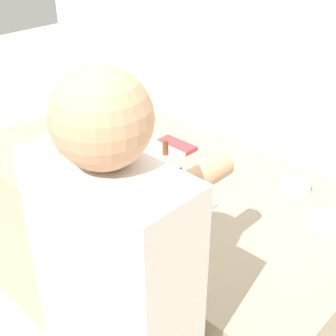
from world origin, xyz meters
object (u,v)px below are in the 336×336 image
(decorative_tree, at_px, (91,107))
(candy_bowl_far_right, at_px, (95,99))
(gingerbread_house, at_px, (152,175))
(candy_bowl_center_rear, at_px, (296,185))
(baking_tray, at_px, (152,198))
(candy_bowl_front_corner, at_px, (324,220))
(cookbook, at_px, (172,147))

(decorative_tree, distance_m, candy_bowl_far_right, 0.57)
(gingerbread_house, xyz_separation_m, decorative_tree, (-0.55, 0.14, 0.09))
(candy_bowl_center_rear, bearing_deg, baking_tray, -129.88)
(baking_tray, height_order, candy_bowl_center_rear, candy_bowl_center_rear)
(baking_tray, bearing_deg, decorative_tree, 165.89)
(candy_bowl_front_corner, xyz_separation_m, cookbook, (-0.83, 0.05, -0.01))
(candy_bowl_front_corner, distance_m, cookbook, 0.83)
(baking_tray, xyz_separation_m, decorative_tree, (-0.55, 0.14, 0.20))
(candy_bowl_center_rear, xyz_separation_m, candy_bowl_far_right, (-1.36, 0.02, 0.01))
(baking_tray, relative_size, decorative_tree, 1.11)
(candy_bowl_front_corner, bearing_deg, cookbook, 176.24)
(candy_bowl_front_corner, bearing_deg, candy_bowl_far_right, 174.06)
(candy_bowl_center_rear, distance_m, candy_bowl_far_right, 1.36)
(candy_bowl_front_corner, bearing_deg, baking_tray, -151.55)
(baking_tray, xyz_separation_m, candy_bowl_center_rear, (0.39, 0.47, 0.02))
(decorative_tree, distance_m, candy_bowl_front_corner, 1.17)
(decorative_tree, height_order, candy_bowl_center_rear, decorative_tree)
(decorative_tree, xyz_separation_m, cookbook, (0.31, 0.24, -0.19))
(gingerbread_house, bearing_deg, candy_bowl_far_right, 153.39)
(decorative_tree, relative_size, cookbook, 2.02)
(candy_bowl_far_right, bearing_deg, baking_tray, -26.63)
(candy_bowl_far_right, bearing_deg, candy_bowl_front_corner, -5.94)
(decorative_tree, xyz_separation_m, candy_bowl_center_rear, (0.94, 0.33, -0.18))
(candy_bowl_front_corner, relative_size, candy_bowl_far_right, 1.21)
(baking_tray, xyz_separation_m, gingerbread_house, (0.00, 0.00, 0.11))
(decorative_tree, height_order, candy_bowl_far_right, decorative_tree)
(gingerbread_house, height_order, decorative_tree, decorative_tree)
(candy_bowl_front_corner, bearing_deg, decorative_tree, -170.88)
(gingerbread_house, relative_size, cookbook, 1.33)
(candy_bowl_center_rear, bearing_deg, candy_bowl_far_right, 179.35)
(baking_tray, height_order, candy_bowl_far_right, candy_bowl_far_right)
(baking_tray, height_order, cookbook, cookbook)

